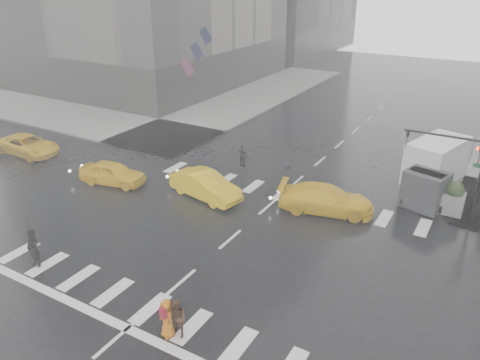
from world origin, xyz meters
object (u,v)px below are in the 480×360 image
Objects in this scene: pedestrian_orange at (167,318)px; taxi_mid at (205,185)px; pedestrian_brown at (177,319)px; traffic_signal_pole at (462,161)px; box_truck at (433,168)px; taxi_front at (112,173)px.

pedestrian_orange is 11.37m from taxi_mid.
taxi_mid is (-5.21, 10.11, -0.03)m from pedestrian_orange.
pedestrian_orange is at bearing -147.75° from pedestrian_brown.
traffic_signal_pole is 13.76m from taxi_mid.
box_truck is at bearing 91.82° from pedestrian_orange.
box_truck is at bearing -75.68° from taxi_front.
taxi_mid is 13.24m from box_truck.
traffic_signal_pole is 2.90× the size of pedestrian_brown.
box_truck is (11.19, 7.00, 0.91)m from taxi_mid.
pedestrian_brown is at bearing -92.85° from box_truck.
box_truck is at bearing 123.21° from traffic_signal_pole.
taxi_mid is at bearing 125.90° from pedestrian_brown.
taxi_mid reaches higher than taxi_front.
pedestrian_brown is at bearing -138.16° from taxi_front.
pedestrian_orange is at bearing -139.48° from taxi_front.
taxi_mid is at bearing 138.35° from pedestrian_orange.
pedestrian_orange reaches higher than taxi_front.
box_truck reaches higher than taxi_mid.
pedestrian_orange is at bearing -93.70° from box_truck.
pedestrian_brown is 0.37m from pedestrian_orange.
pedestrian_brown is 11.39m from taxi_mid.
pedestrian_orange is (-7.49, -14.81, -2.43)m from traffic_signal_pole.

